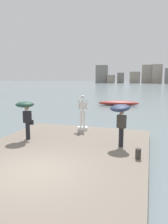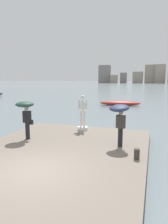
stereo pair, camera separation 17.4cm
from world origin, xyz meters
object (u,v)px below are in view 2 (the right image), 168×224
statue_white_figure (83,116)px  mooring_bollard (137,154)px  onlooker_left (25,110)px  onlooker_right (120,114)px  boat_far (120,103)px

statue_white_figure → mooring_bollard: 5.25m
statue_white_figure → mooring_bollard: statue_white_figure is taller
onlooker_left → onlooker_right: (4.79, 0.30, -0.02)m
onlooker_left → boat_far: size_ratio=0.36×
onlooker_right → boat_far: 18.29m
statue_white_figure → mooring_bollard: (3.52, -3.84, -0.65)m
mooring_bollard → boat_far: (-3.58, 19.43, -0.30)m
statue_white_figure → boat_far: statue_white_figure is taller
mooring_bollard → boat_far: 19.76m
onlooker_left → mooring_bollard: (5.71, -1.10, -1.34)m
boat_far → mooring_bollard: bearing=-79.6°
onlooker_right → mooring_bollard: onlooker_right is taller
boat_far → onlooker_right: bearing=-81.6°
mooring_bollard → boat_far: mooring_bollard is taller
onlooker_left → onlooker_right: size_ratio=0.98×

